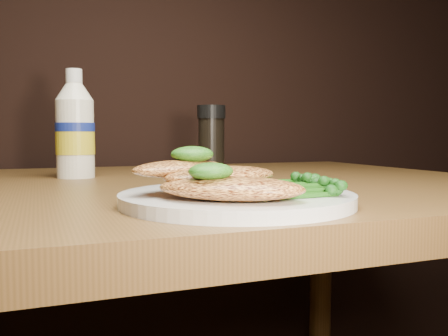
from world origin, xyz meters
name	(u,v)px	position (x,y,z in m)	size (l,w,h in m)	color
plate	(237,199)	(0.04, 0.78, 0.76)	(0.25, 0.25, 0.01)	white
chicken_front	(231,188)	(0.02, 0.73, 0.77)	(0.14, 0.08, 0.02)	#F0A14C
chicken_mid	(221,176)	(0.02, 0.78, 0.78)	(0.13, 0.07, 0.02)	#F0A14C
chicken_back	(180,168)	(-0.01, 0.80, 0.79)	(0.12, 0.06, 0.02)	#F0A14C
pesto_front	(211,171)	(0.00, 0.73, 0.79)	(0.04, 0.04, 0.02)	black
pesto_back	(192,154)	(0.00, 0.80, 0.80)	(0.05, 0.04, 0.02)	black
broccolini_bundle	(285,185)	(0.09, 0.76, 0.77)	(0.11, 0.09, 0.02)	#1C5111
mayo_bottle	(75,124)	(-0.09, 1.18, 0.84)	(0.07, 0.07, 0.19)	white
pepper_grinder	(211,140)	(0.15, 1.16, 0.81)	(0.05, 0.05, 0.13)	black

